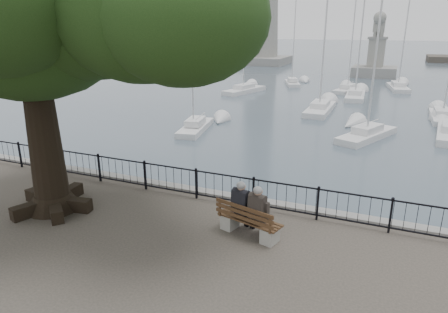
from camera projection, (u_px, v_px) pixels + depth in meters
The scene contains 16 objects.
harbor at pixel (230, 211), 13.61m from camera, with size 260.00×260.00×1.20m.
railing at pixel (224, 187), 12.84m from camera, with size 22.06×0.06×1.00m.
bench at pixel (248, 224), 10.90m from camera, with size 1.93×1.02×0.98m.
person_left at pixel (244, 208), 11.00m from camera, with size 0.57×0.84×1.55m.
person_right at pixel (260, 214), 10.69m from camera, with size 0.57×0.84×1.55m.
tree at pixel (53, 2), 10.55m from camera, with size 11.35×7.93×9.27m.
lion_monument at pixel (375, 61), 53.46m from camera, with size 5.62×5.62×8.39m.
sailboat_a at pixel (195, 126), 25.99m from camera, with size 2.21×4.88×8.72m.
sailboat_b at pixel (320, 107), 31.57m from camera, with size 1.64×5.89×12.88m.
sailboat_c at pixel (367, 133), 24.13m from camera, with size 3.36×5.37×10.35m.
sailboat_d at pixel (442, 116), 28.89m from camera, with size 1.46×5.16×9.11m.
sailboat_e at pixel (244, 89), 40.84m from camera, with size 2.99×5.97×11.88m.
sailboat_f at pixel (348, 89), 41.29m from camera, with size 2.66×5.14×10.92m.
sailboat_g at pixel (398, 87), 42.63m from camera, with size 2.55×6.01×9.98m.
sailboat_h at pixel (292, 82), 46.16m from camera, with size 2.85×4.89×11.18m.
sailboat_i at pixel (355, 94), 37.60m from camera, with size 1.90×5.89×13.46m.
Camera 1 is at (4.63, -8.46, 5.50)m, focal length 32.00 mm.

